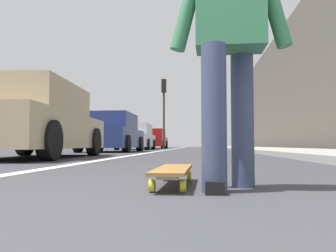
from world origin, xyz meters
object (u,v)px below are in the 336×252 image
at_px(parked_car_near, 34,122).
at_px(parked_car_end, 153,139).
at_px(skater_person, 229,30).
at_px(skateboard, 173,171).
at_px(traffic_light, 164,101).
at_px(parked_car_far, 136,137).
at_px(parked_car_mid, 111,134).

relative_size(parked_car_near, parked_car_end, 0.99).
bearing_deg(skater_person, skateboard, 66.68).
bearing_deg(traffic_light, skater_person, -173.02).
distance_m(skateboard, parked_car_far, 17.47).
relative_size(skateboard, parked_car_near, 0.19).
xyz_separation_m(parked_car_mid, parked_car_end, (13.17, 0.12, 0.01)).
bearing_deg(skater_person, parked_car_end, 8.59).
height_order(parked_car_near, parked_car_end, parked_car_near).
bearing_deg(parked_car_near, parked_car_far, 1.00).
relative_size(skateboard, traffic_light, 0.20).
bearing_deg(parked_car_far, skateboard, -168.81).
xyz_separation_m(parked_car_mid, parked_car_far, (6.44, 0.23, -0.00)).
relative_size(skateboard, parked_car_end, 0.18).
distance_m(skateboard, parked_car_mid, 11.16).
height_order(parked_car_near, parked_car_far, parked_car_near).
bearing_deg(skateboard, parked_car_end, 7.83).
bearing_deg(parked_car_end, skateboard, -172.17).
distance_m(parked_car_far, traffic_light, 2.86).
bearing_deg(skater_person, parked_car_mid, 17.93).
xyz_separation_m(parked_car_end, traffic_light, (-5.73, -1.39, 2.21)).
bearing_deg(traffic_light, parked_car_far, 123.77).
relative_size(parked_car_near, parked_car_mid, 1.10).
relative_size(skater_person, parked_car_mid, 0.40).
distance_m(skater_person, traffic_light, 18.52).
bearing_deg(skateboard, traffic_light, 5.95).
bearing_deg(parked_car_far, parked_car_mid, -177.97).
distance_m(skateboard, skater_person, 0.92).
distance_m(skater_person, parked_car_near, 5.84).
bearing_deg(skateboard, skater_person, -113.32).
height_order(skater_person, parked_car_near, skater_person).
bearing_deg(skater_person, parked_car_near, 37.05).
relative_size(parked_car_mid, parked_car_end, 0.90).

